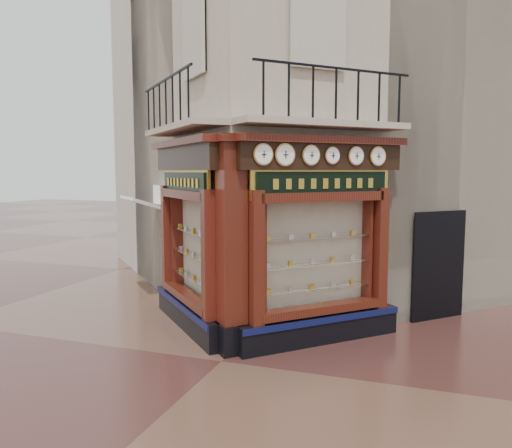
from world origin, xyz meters
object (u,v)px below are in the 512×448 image
at_px(clock_e, 356,156).
at_px(signboard_right, 323,183).
at_px(clock_a, 263,154).
at_px(clock_d, 332,156).
at_px(signboard_left, 184,182).
at_px(clock_f, 378,156).
at_px(awning, 148,299).
at_px(corner_pilaster, 232,248).
at_px(clock_b, 285,155).
at_px(clock_c, 311,155).

height_order(clock_e, signboard_right, clock_e).
relative_size(clock_a, clock_d, 1.18).
relative_size(clock_e, signboard_left, 0.17).
xyz_separation_m(clock_d, clock_f, (0.75, 0.75, 0.00)).
bearing_deg(awning, clock_d, -154.25).
relative_size(corner_pilaster, clock_b, 9.76).
distance_m(clock_b, clock_d, 1.01).
bearing_deg(signboard_left, clock_e, -128.67).
distance_m(corner_pilaster, clock_d, 2.54).
bearing_deg(clock_b, signboard_right, 7.05).
bearing_deg(clock_b, clock_f, -0.00).
xyz_separation_m(clock_e, signboard_left, (-3.46, -0.38, -0.52)).
bearing_deg(clock_b, signboard_left, 118.30).
distance_m(clock_b, awning, 6.24).
relative_size(corner_pilaster, clock_c, 10.55).
bearing_deg(clock_c, clock_f, 0.00).
bearing_deg(clock_b, clock_c, -0.00).
distance_m(clock_a, clock_e, 1.98).
bearing_deg(clock_b, clock_d, 0.00).
bearing_deg(clock_f, signboard_left, 146.12).
xyz_separation_m(corner_pilaster, signboard_left, (-1.46, 1.01, 1.15)).
height_order(corner_pilaster, clock_f, corner_pilaster).
distance_m(corner_pilaster, clock_e, 2.96).
height_order(clock_b, clock_e, clock_b).
relative_size(clock_b, signboard_right, 0.19).
relative_size(corner_pilaster, signboard_left, 1.93).
height_order(clock_b, clock_c, clock_b).
relative_size(clock_a, clock_f, 1.01).
distance_m(signboard_left, signboard_right, 2.92).
bearing_deg(clock_f, clock_a, -180.00).
distance_m(corner_pilaster, signboard_right, 2.12).
bearing_deg(clock_a, clock_f, 0.00).
relative_size(clock_c, clock_e, 1.04).
relative_size(clock_d, signboard_right, 0.15).
distance_m(corner_pilaster, signboard_left, 2.12).
xyz_separation_m(clock_a, clock_f, (1.77, 1.77, 0.00)).
bearing_deg(clock_f, clock_d, 180.00).
bearing_deg(clock_e, corner_pilaster, 169.93).
distance_m(awning, signboard_right, 6.13).
relative_size(clock_b, clock_e, 1.13).
relative_size(clock_b, clock_c, 1.08).
relative_size(clock_f, signboard_right, 0.17).
height_order(clock_a, clock_b, clock_b).
relative_size(clock_a, awning, 0.23).
xyz_separation_m(corner_pilaster, clock_b, (0.91, 0.30, 1.67)).
bearing_deg(clock_c, clock_a, -180.00).
bearing_deg(corner_pilaster, clock_b, -26.52).
bearing_deg(clock_c, clock_d, 0.00).
bearing_deg(corner_pilaster, clock_f, -8.30).
height_order(clock_b, signboard_left, clock_b).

